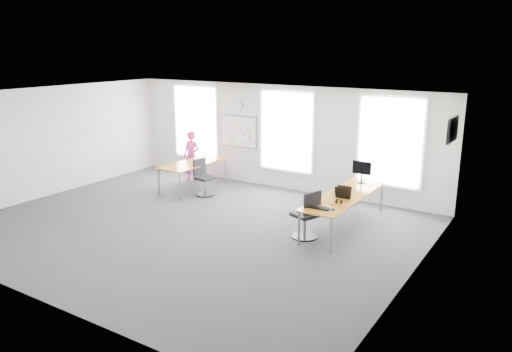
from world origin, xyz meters
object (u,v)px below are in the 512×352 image
Objects in this scene: desk_right at (345,197)px; monitor at (362,170)px; keyboard at (319,208)px; desk_left at (193,165)px; chair_right at (307,218)px; headphones at (339,202)px; chair_left at (203,179)px; person at (191,156)px.

desk_right is 1.23m from monitor.
desk_left is at bearing 157.57° from keyboard.
desk_left is 2.05× the size of chair_right.
headphones is (0.14, -0.69, 0.09)m from desk_right.
desk_right is at bearing 116.81° from headphones.
chair_left is at bearing -25.11° from desk_left.
headphones is (0.22, 0.53, 0.03)m from keyboard.
desk_left is 4.03× the size of monitor.
monitor reaches higher than headphones.
chair_right reaches higher than keyboard.
keyboard is at bearing -20.50° from desk_left.
person reaches higher than desk_left.
monitor reaches higher than desk_left.
keyboard is (4.27, -1.54, 0.35)m from chair_left.
desk_right is 6.47× the size of keyboard.
person reaches higher than headphones.
person is (-0.68, 0.74, 0.03)m from desk_left.
chair_left is 1.63m from person.
keyboard reaches higher than desk_right.
chair_right is at bearing -110.71° from desk_right.
headphones is at bearing -22.17° from person.
desk_left is 5.16m from keyboard.
monitor is at bearing 92.84° from desk_right.
chair_right is at bearing -93.65° from monitor.
person is (-5.18, 2.41, 0.30)m from chair_right.
desk_right is at bearing -179.35° from chair_right.
chair_left reaches higher than desk_right.
headphones is 0.29× the size of monitor.
chair_right is at bearing 156.25° from keyboard.
desk_left reaches higher than desk_right.
chair_left reaches higher than desk_left.
person is at bearing 166.68° from desk_right.
desk_right is 1.22m from keyboard.
monitor is (4.29, 0.84, 0.66)m from chair_left.
desk_right is at bearing 84.41° from keyboard.
monitor reaches higher than desk_right.
desk_right is 1.44× the size of desk_left.
chair_right is at bearing -101.17° from chair_left.
chair_left reaches higher than keyboard.
chair_right is 5.72m from person.
desk_left is at bearing -178.75° from headphones.
chair_right reaches higher than desk_right.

